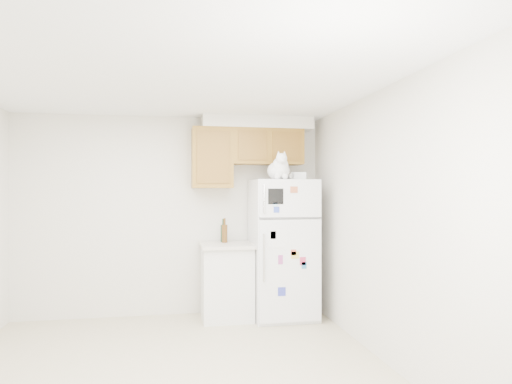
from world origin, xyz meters
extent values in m
cube|color=#C0B194|center=(0.00, 0.00, -0.01)|extent=(3.80, 4.00, 0.01)
cube|color=silver|center=(0.00, 2.00, 1.25)|extent=(3.80, 0.04, 2.50)
cube|color=silver|center=(0.00, -2.00, 1.25)|extent=(3.80, 0.04, 2.50)
cube|color=silver|center=(1.90, 0.00, 1.25)|extent=(0.04, 4.00, 2.50)
cube|color=white|center=(0.00, 0.00, 2.50)|extent=(3.80, 4.00, 0.04)
cube|color=olive|center=(1.20, 1.82, 2.12)|extent=(0.90, 0.33, 0.45)
cube|color=olive|center=(0.50, 1.82, 1.98)|extent=(0.50, 0.33, 0.75)
cube|color=silver|center=(1.07, 1.83, 2.42)|extent=(1.40, 0.37, 0.15)
cube|color=white|center=(1.36, 1.62, 0.85)|extent=(0.76, 0.72, 1.70)
cube|color=white|center=(1.36, 1.25, 1.48)|extent=(0.74, 0.03, 0.44)
cube|color=white|center=(1.36, 1.25, 0.64)|extent=(0.74, 0.03, 1.19)
cube|color=#59595B|center=(1.36, 1.25, 1.25)|extent=(0.74, 0.03, 0.02)
cylinder|color=silver|center=(1.04, 1.22, 1.47)|extent=(0.02, 0.02, 0.32)
cylinder|color=silver|center=(1.04, 1.22, 0.80)|extent=(0.02, 0.02, 0.55)
cube|color=black|center=(1.18, 1.23, 1.50)|extent=(0.18, 0.00, 0.18)
cube|color=white|center=(1.20, 1.23, 1.05)|extent=(0.22, 0.00, 0.28)
cube|color=#BA2E51|center=(1.50, 1.23, 0.75)|extent=(0.07, 0.00, 0.09)
cube|color=#BA5F3A|center=(1.39, 1.23, 1.58)|extent=(0.09, 0.00, 0.07)
cube|color=#A3CFE8|center=(1.17, 1.23, 1.40)|extent=(0.06, 0.00, 0.05)
cube|color=#4E4E53|center=(1.15, 1.23, 1.06)|extent=(0.07, 0.00, 0.09)
cube|color=#E0C04F|center=(1.41, 1.23, 0.82)|extent=(0.09, 0.00, 0.08)
cube|color=#364EBF|center=(1.19, 1.23, 1.35)|extent=(0.07, 0.00, 0.07)
cube|color=#323BB0|center=(1.25, 1.23, 0.40)|extent=(0.09, 0.00, 0.10)
cube|color=#D35534|center=(1.39, 1.23, 0.85)|extent=(0.06, 0.00, 0.07)
cube|color=teal|center=(1.51, 1.23, 0.70)|extent=(0.06, 0.00, 0.08)
cube|color=#AE4591|center=(1.23, 1.23, 0.77)|extent=(0.06, 0.00, 0.11)
cube|color=white|center=(0.67, 1.68, 0.44)|extent=(0.60, 0.60, 0.88)
cube|color=beige|center=(0.67, 1.66, 0.90)|extent=(0.64, 0.64, 0.04)
ellipsoid|color=white|center=(1.27, 1.47, 1.81)|extent=(0.26, 0.36, 0.22)
ellipsoid|color=white|center=(1.27, 1.37, 1.86)|extent=(0.19, 0.15, 0.21)
sphere|color=white|center=(1.27, 1.31, 1.94)|extent=(0.13, 0.13, 0.13)
cone|color=white|center=(1.23, 1.31, 2.00)|extent=(0.04, 0.04, 0.05)
cone|color=white|center=(1.30, 1.31, 2.00)|extent=(0.04, 0.04, 0.05)
cone|color=#D88C8C|center=(1.23, 1.30, 2.00)|extent=(0.02, 0.02, 0.03)
cone|color=#D88C8C|center=(1.30, 1.30, 2.00)|extent=(0.02, 0.02, 0.03)
sphere|color=white|center=(1.27, 1.25, 1.92)|extent=(0.06, 0.06, 0.06)
sphere|color=white|center=(1.22, 1.33, 1.74)|extent=(0.07, 0.07, 0.07)
sphere|color=white|center=(1.31, 1.33, 1.74)|extent=(0.07, 0.07, 0.07)
cylinder|color=white|center=(1.38, 1.59, 1.74)|extent=(0.16, 0.22, 0.08)
cube|color=white|center=(1.56, 1.68, 1.75)|extent=(0.19, 0.14, 0.10)
cube|color=white|center=(1.55, 1.49, 1.74)|extent=(0.18, 0.16, 0.09)
camera|label=1|loc=(-0.01, -3.87, 1.55)|focal=32.00mm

